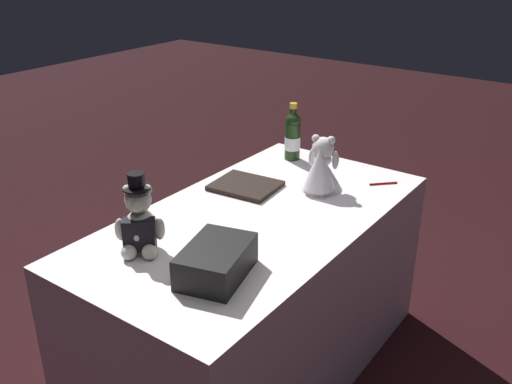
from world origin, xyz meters
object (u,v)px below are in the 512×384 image
teddy_bear_bride (321,168)px  gift_case_black (216,261)px  signing_pen (382,184)px  champagne_bottle (293,136)px  guestbook (246,186)px  teddy_bear_groom (140,224)px

teddy_bear_bride → gift_case_black: size_ratio=0.78×
teddy_bear_bride → signing_pen: (0.21, -0.19, -0.09)m
champagne_bottle → gift_case_black: size_ratio=0.90×
teddy_bear_bride → guestbook: size_ratio=0.89×
teddy_bear_bride → signing_pen: size_ratio=2.39×
teddy_bear_groom → guestbook: teddy_bear_groom is taller
guestbook → signing_pen: bearing=-56.2°
teddy_bear_groom → gift_case_black: teddy_bear_groom is taller
teddy_bear_groom → champagne_bottle: 1.04m
signing_pen → guestbook: bearing=129.5°
signing_pen → guestbook: size_ratio=0.37×
guestbook → teddy_bear_groom: bearing=177.2°
teddy_bear_bride → gift_case_black: 0.77m
signing_pen → gift_case_black: size_ratio=0.33×
gift_case_black → teddy_bear_groom: bearing=95.5°
teddy_bear_bride → gift_case_black: bearing=-174.9°
champagne_bottle → gift_case_black: champagne_bottle is taller
teddy_bear_bride → signing_pen: 0.30m
teddy_bear_groom → teddy_bear_bride: teddy_bear_groom is taller
teddy_bear_groom → signing_pen: teddy_bear_groom is taller
champagne_bottle → gift_case_black: 1.07m
signing_pen → teddy_bear_groom: bearing=157.1°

